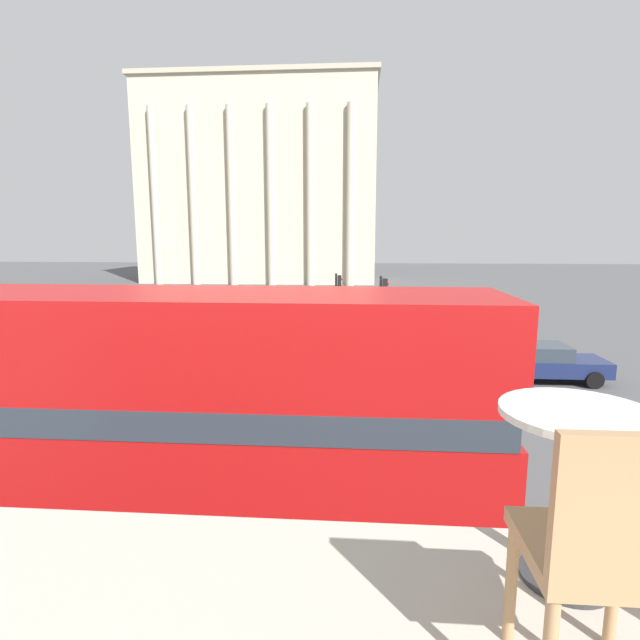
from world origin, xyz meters
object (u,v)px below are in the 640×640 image
Objects in this scene: cafe_chair_0 at (604,550)px; pedestrian_olive at (180,343)px; pedestrian_yellow at (416,300)px; car_black at (406,318)px; traffic_light_near at (172,344)px; pedestrian_grey at (450,325)px; plaza_building_left at (261,184)px; car_navy at (543,362)px; traffic_light_mid at (382,305)px; traffic_light_far at (338,294)px; cafe_dining_table at (575,457)px; double_decker_bus at (159,407)px; pedestrian_black at (479,329)px.

cafe_chair_0 is 0.51× the size of pedestrian_olive.
car_black is at bearing 151.53° from pedestrian_yellow.
cafe_chair_0 is 0.53× the size of pedestrian_yellow.
traffic_light_near is 2.12× the size of pedestrian_olive.
pedestrian_grey is at bearing 164.61° from pedestrian_olive.
plaza_building_left is at bearing -51.67° from pedestrian_grey.
pedestrian_olive is 18.63m from pedestrian_yellow.
cafe_chair_0 is at bearing -138.24° from car_navy.
traffic_light_near reaches higher than car_navy.
traffic_light_mid is 2.08× the size of pedestrian_yellow.
traffic_light_far is at bearing 105.02° from car_navy.
cafe_dining_table is 19.34m from traffic_light_mid.
traffic_light_far is at bearing -21.59° from car_black.
pedestrian_yellow is at bearing -59.24° from plaza_building_left.
double_decker_bus is at bearing 29.04° from car_black.
car_black is 6.04m from pedestrian_yellow.
plaza_building_left is 15.88× the size of pedestrian_yellow.
traffic_light_mid reaches higher than pedestrian_olive.
cafe_chair_0 reaches higher than traffic_light_far.
pedestrian_olive is at bearing 121.56° from cafe_chair_0.
traffic_light_near is at bearing 69.50° from pedestrian_olive.
plaza_building_left is 15.33× the size of pedestrian_olive.
car_black is 4.35m from pedestrian_grey.
car_black is at bearing 158.80° from pedestrian_black.
car_black is at bearing 22.95° from traffic_light_far.
car_navy is 16.04m from pedestrian_yellow.
pedestrian_yellow is at bearing 84.52° from cafe_dining_table.
traffic_light_near is at bearing 20.11° from car_black.
traffic_light_mid is 2.15× the size of pedestrian_black.
pedestrian_olive is at bearing 38.41° from pedestrian_grey.
double_decker_bus is 7.67m from cafe_chair_0.
traffic_light_mid is 6.64m from car_navy.
pedestrian_grey is 1.02× the size of pedestrian_black.
pedestrian_grey is 12.60m from pedestrian_olive.
traffic_light_mid is 2.01× the size of pedestrian_olive.
traffic_light_far is (10.41, -33.44, -9.20)m from plaza_building_left.
pedestrian_black reaches higher than car_navy.
pedestrian_yellow is (15.42, -25.90, -10.38)m from plaza_building_left.
car_navy is (6.05, 16.84, -3.59)m from cafe_chair_0.
pedestrian_grey is at bearing 82.89° from car_navy.
cafe_dining_table is 0.17× the size of car_black.
plaza_building_left is at bearing 93.20° from double_decker_bus.
traffic_light_mid reaches higher than car_black.
traffic_light_far is at bearing 77.61° from double_decker_bus.
car_navy is at bearing -40.25° from pedestrian_black.
double_decker_bus is 14.19m from traffic_light_mid.
cafe_dining_table is at bearing 157.34° from pedestrian_yellow.
traffic_light_mid is 1.08× the size of traffic_light_far.
pedestrian_black is at bearing 77.30° from cafe_dining_table.
plaza_building_left reaches higher than cafe_dining_table.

